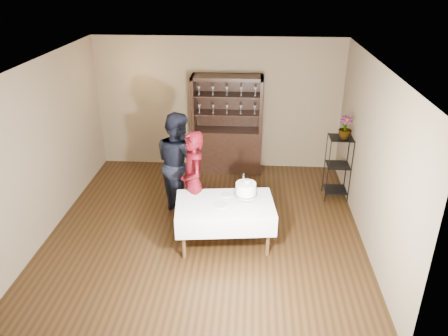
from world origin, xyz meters
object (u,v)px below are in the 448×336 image
(cake_table, at_px, (225,213))
(cake, at_px, (246,190))
(china_hutch, at_px, (227,140))
(woman, at_px, (193,182))
(plant_etagere, at_px, (338,165))
(potted_plant, at_px, (345,128))
(man, at_px, (179,163))

(cake_table, relative_size, cake, 3.33)
(china_hutch, relative_size, woman, 1.19)
(plant_etagere, bearing_deg, cake_table, -139.80)
(china_hutch, distance_m, potted_plant, 2.50)
(woman, relative_size, potted_plant, 4.16)
(woman, distance_m, potted_plant, 2.83)
(cake, distance_m, potted_plant, 2.31)
(cake_table, height_order, man, man)
(cake_table, xyz_separation_m, man, (-0.86, 1.02, 0.34))
(plant_etagere, distance_m, woman, 2.77)
(china_hutch, height_order, cake_table, china_hutch)
(cake, relative_size, potted_plant, 1.16)
(cake_table, xyz_separation_m, cake, (0.31, 0.08, 0.36))
(china_hutch, xyz_separation_m, cake, (0.44, -2.62, 0.25))
(china_hutch, xyz_separation_m, man, (-0.72, -1.68, 0.23))
(man, relative_size, potted_plant, 4.42)
(plant_etagere, distance_m, man, 2.88)
(plant_etagere, height_order, cake, plant_etagere)
(cake_table, distance_m, man, 1.37)
(man, distance_m, cake, 1.50)
(plant_etagere, height_order, potted_plant, potted_plant)
(china_hutch, relative_size, cake_table, 1.29)
(cake_table, bearing_deg, woman, 142.51)
(potted_plant, bearing_deg, china_hutch, 152.58)
(cake_table, distance_m, cake, 0.48)
(cake_table, bearing_deg, potted_plant, 38.80)
(cake_table, distance_m, potted_plant, 2.68)
(plant_etagere, distance_m, potted_plant, 0.74)
(woman, distance_m, man, 0.70)
(potted_plant, bearing_deg, woman, -154.56)
(plant_etagere, relative_size, woman, 0.71)
(woman, height_order, man, man)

